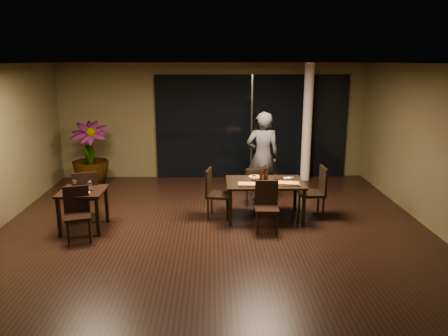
# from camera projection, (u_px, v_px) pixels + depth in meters

# --- Properties ---
(ground) EXTENTS (8.00, 8.00, 0.00)m
(ground) POSITION_uv_depth(u_px,v_px,m) (214.00, 234.00, 7.90)
(ground) COLOR black
(ground) RESTS_ON ground
(wall_back) EXTENTS (8.00, 0.10, 3.00)m
(wall_back) POSITION_uv_depth(u_px,v_px,m) (213.00, 121.00, 11.46)
(wall_back) COLOR #4B4528
(wall_back) RESTS_ON ground
(wall_front) EXTENTS (8.00, 0.10, 3.00)m
(wall_front) POSITION_uv_depth(u_px,v_px,m) (214.00, 254.00, 3.60)
(wall_front) COLOR #4B4528
(wall_front) RESTS_ON ground
(wall_right) EXTENTS (0.10, 8.00, 3.00)m
(wall_right) POSITION_uv_depth(u_px,v_px,m) (445.00, 152.00, 7.63)
(wall_right) COLOR #4B4528
(wall_right) RESTS_ON ground
(ceiling) EXTENTS (8.00, 8.00, 0.04)m
(ceiling) POSITION_uv_depth(u_px,v_px,m) (213.00, 62.00, 7.17)
(ceiling) COLOR silver
(ceiling) RESTS_ON wall_back
(window_panel) EXTENTS (5.00, 0.06, 2.70)m
(window_panel) POSITION_uv_depth(u_px,v_px,m) (251.00, 127.00, 11.44)
(window_panel) COLOR black
(window_panel) RESTS_ON ground
(column) EXTENTS (0.24, 0.24, 3.00)m
(column) POSITION_uv_depth(u_px,v_px,m) (307.00, 123.00, 11.13)
(column) COLOR white
(column) RESTS_ON ground
(main_table) EXTENTS (1.50, 1.00, 0.75)m
(main_table) POSITION_uv_depth(u_px,v_px,m) (265.00, 185.00, 8.53)
(main_table) COLOR black
(main_table) RESTS_ON ground
(side_table) EXTENTS (0.80, 0.80, 0.75)m
(side_table) POSITION_uv_depth(u_px,v_px,m) (83.00, 197.00, 7.98)
(side_table) COLOR black
(side_table) RESTS_ON ground
(chair_main_far) EXTENTS (0.41, 0.41, 0.84)m
(chair_main_far) POSITION_uv_depth(u_px,v_px,m) (255.00, 184.00, 9.33)
(chair_main_far) COLOR black
(chair_main_far) RESTS_ON ground
(chair_main_near) EXTENTS (0.45, 0.45, 0.92)m
(chair_main_near) POSITION_uv_depth(u_px,v_px,m) (267.00, 203.00, 7.97)
(chair_main_near) COLOR black
(chair_main_near) RESTS_ON ground
(chair_main_left) EXTENTS (0.53, 0.53, 0.98)m
(chair_main_left) POSITION_uv_depth(u_px,v_px,m) (215.00, 191.00, 8.60)
(chair_main_left) COLOR black
(chair_main_left) RESTS_ON ground
(chair_main_right) EXTENTS (0.48, 0.48, 1.03)m
(chair_main_right) POSITION_uv_depth(u_px,v_px,m) (316.00, 189.00, 8.62)
(chair_main_right) COLOR black
(chair_main_right) RESTS_ON ground
(chair_side_far) EXTENTS (0.58, 0.58, 1.01)m
(chair_side_far) POSITION_uv_depth(u_px,v_px,m) (86.00, 193.00, 8.39)
(chair_side_far) COLOR black
(chair_side_far) RESTS_ON ground
(chair_side_near) EXTENTS (0.55, 0.55, 0.94)m
(chair_side_near) POSITION_uv_depth(u_px,v_px,m) (77.00, 211.00, 7.54)
(chair_side_near) COLOR black
(chair_side_near) RESTS_ON ground
(diner) EXTENTS (0.68, 0.45, 1.98)m
(diner) POSITION_uv_depth(u_px,v_px,m) (263.00, 156.00, 9.62)
(diner) COLOR #313436
(diner) RESTS_ON ground
(potted_plant) EXTENTS (0.99, 0.99, 1.60)m
(potted_plant) POSITION_uv_depth(u_px,v_px,m) (90.00, 155.00, 10.65)
(potted_plant) COLOR #1C4C19
(potted_plant) RESTS_ON ground
(pizza_board_left) EXTENTS (0.51, 0.27, 0.01)m
(pizza_board_left) POSITION_uv_depth(u_px,v_px,m) (251.00, 185.00, 8.25)
(pizza_board_left) COLOR #452916
(pizza_board_left) RESTS_ON main_table
(pizza_board_right) EXTENTS (0.57, 0.31, 0.01)m
(pizza_board_right) POSITION_uv_depth(u_px,v_px,m) (286.00, 184.00, 8.32)
(pizza_board_right) COLOR #412615
(pizza_board_right) RESTS_ON main_table
(oblong_pizza_left) EXTENTS (0.46, 0.24, 0.02)m
(oblong_pizza_left) POSITION_uv_depth(u_px,v_px,m) (251.00, 184.00, 8.25)
(oblong_pizza_left) COLOR maroon
(oblong_pizza_left) RESTS_ON pizza_board_left
(oblong_pizza_right) EXTENTS (0.48, 0.27, 0.02)m
(oblong_pizza_right) POSITION_uv_depth(u_px,v_px,m) (286.00, 183.00, 8.32)
(oblong_pizza_right) COLOR #681109
(oblong_pizza_right) RESTS_ON pizza_board_right
(round_pizza) EXTENTS (0.27, 0.27, 0.01)m
(round_pizza) POSITION_uv_depth(u_px,v_px,m) (255.00, 177.00, 8.82)
(round_pizza) COLOR #C74116
(round_pizza) RESTS_ON main_table
(bottle_a) EXTENTS (0.06, 0.06, 0.29)m
(bottle_a) POSITION_uv_depth(u_px,v_px,m) (261.00, 174.00, 8.52)
(bottle_a) COLOR black
(bottle_a) RESTS_ON main_table
(bottle_b) EXTENTS (0.06, 0.06, 0.26)m
(bottle_b) POSITION_uv_depth(u_px,v_px,m) (267.00, 174.00, 8.53)
(bottle_b) COLOR black
(bottle_b) RESTS_ON main_table
(bottle_c) EXTENTS (0.07, 0.07, 0.31)m
(bottle_c) POSITION_uv_depth(u_px,v_px,m) (265.00, 172.00, 8.58)
(bottle_c) COLOR black
(bottle_c) RESTS_ON main_table
(tumbler_left) EXTENTS (0.08, 0.08, 0.10)m
(tumbler_left) POSITION_uv_depth(u_px,v_px,m) (254.00, 178.00, 8.59)
(tumbler_left) COLOR white
(tumbler_left) RESTS_ON main_table
(tumbler_right) EXTENTS (0.08, 0.08, 0.09)m
(tumbler_right) POSITION_uv_depth(u_px,v_px,m) (275.00, 177.00, 8.67)
(tumbler_right) COLOR white
(tumbler_right) RESTS_ON main_table
(napkin_near) EXTENTS (0.19, 0.12, 0.01)m
(napkin_near) POSITION_uv_depth(u_px,v_px,m) (291.00, 182.00, 8.44)
(napkin_near) COLOR white
(napkin_near) RESTS_ON main_table
(napkin_far) EXTENTS (0.20, 0.13, 0.01)m
(napkin_far) POSITION_uv_depth(u_px,v_px,m) (288.00, 178.00, 8.75)
(napkin_far) COLOR white
(napkin_far) RESTS_ON main_table
(wine_glass_a) EXTENTS (0.07, 0.07, 0.16)m
(wine_glass_a) POSITION_uv_depth(u_px,v_px,m) (75.00, 184.00, 8.03)
(wine_glass_a) COLOR white
(wine_glass_a) RESTS_ON side_table
(wine_glass_b) EXTENTS (0.08, 0.08, 0.18)m
(wine_glass_b) POSITION_uv_depth(u_px,v_px,m) (90.00, 186.00, 7.89)
(wine_glass_b) COLOR white
(wine_glass_b) RESTS_ON side_table
(side_napkin) EXTENTS (0.18, 0.12, 0.01)m
(side_napkin) POSITION_uv_depth(u_px,v_px,m) (84.00, 193.00, 7.78)
(side_napkin) COLOR white
(side_napkin) RESTS_ON side_table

